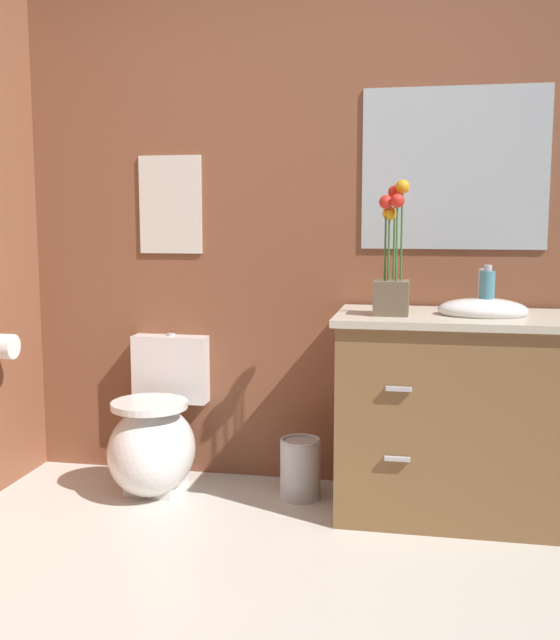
{
  "coord_description": "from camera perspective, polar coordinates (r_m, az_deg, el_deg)",
  "views": [
    {
      "loc": [
        0.38,
        -1.85,
        1.24
      ],
      "look_at": [
        -0.22,
        1.25,
        0.81
      ],
      "focal_mm": 42.64,
      "sensor_mm": 36.0,
      "label": 1
    }
  ],
  "objects": [
    {
      "name": "trash_bin",
      "position": [
        3.43,
        1.55,
        -11.05
      ],
      "size": [
        0.18,
        0.18,
        0.27
      ],
      "color": "#B7B7BC",
      "rests_on": "ground_plane"
    },
    {
      "name": "wall_poster",
      "position": [
        3.65,
        -8.23,
        8.56
      ],
      "size": [
        0.3,
        0.01,
        0.46
      ],
      "primitive_type": "cube",
      "color": "silver"
    },
    {
      "name": "soap_bottle",
      "position": [
        3.17,
        15.27,
        2.02
      ],
      "size": [
        0.06,
        0.06,
        0.2
      ],
      "color": "teal",
      "rests_on": "vanity_cabinet"
    },
    {
      "name": "toilet",
      "position": [
        3.54,
        -9.33,
        -8.74
      ],
      "size": [
        0.38,
        0.59,
        0.69
      ],
      "color": "white",
      "rests_on": "ground_plane"
    },
    {
      "name": "flower_vase",
      "position": [
        3.1,
        8.41,
        3.5
      ],
      "size": [
        0.14,
        0.14,
        0.54
      ],
      "color": "brown",
      "rests_on": "vanity_cabinet"
    },
    {
      "name": "vanity_cabinet",
      "position": [
        3.25,
        12.63,
        -6.79
      ],
      "size": [
        0.94,
        0.56,
        1.03
      ],
      "color": "brown",
      "rests_on": "ground_plane"
    },
    {
      "name": "wall_back",
      "position": [
        3.48,
        8.06,
        7.81
      ],
      "size": [
        4.68,
        0.05,
        2.5
      ],
      "primitive_type": "cube",
      "color": "brown",
      "rests_on": "ground_plane"
    },
    {
      "name": "toilet_paper_roll",
      "position": [
        3.53,
        -20.1,
        -1.87
      ],
      "size": [
        0.11,
        0.11,
        0.11
      ],
      "primitive_type": "cylinder",
      "rotation": [
        0.0,
        1.57,
        0.0
      ],
      "color": "white"
    },
    {
      "name": "wall_mirror",
      "position": [
        3.45,
        12.96,
        11.02
      ],
      "size": [
        0.8,
        0.01,
        0.7
      ],
      "primitive_type": "cube",
      "color": "#B2BCC6"
    }
  ]
}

